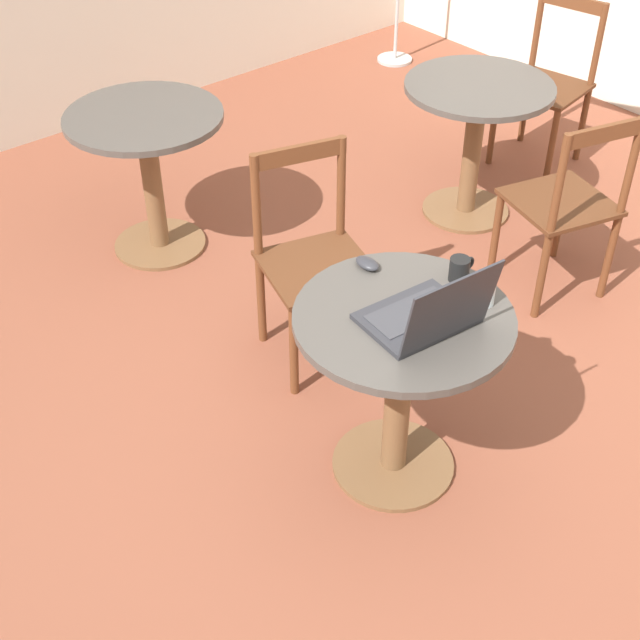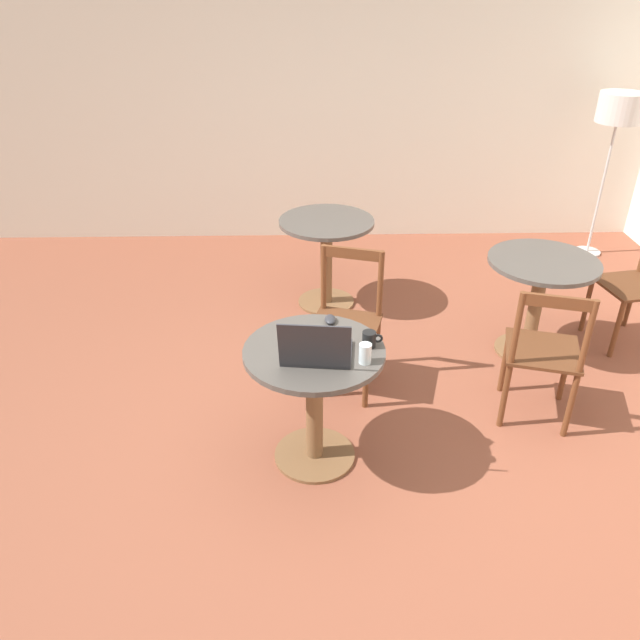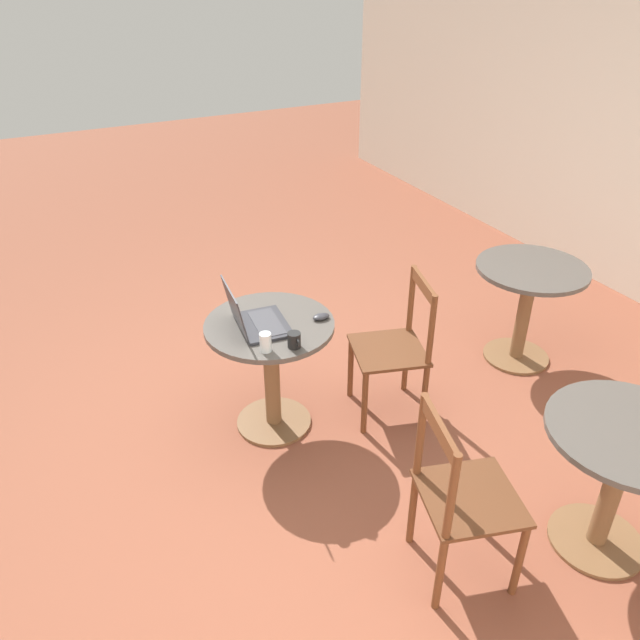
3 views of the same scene
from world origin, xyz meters
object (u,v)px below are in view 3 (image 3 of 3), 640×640
Objects in this scene: chair_near_back at (395,349)px; drinking_glass at (265,342)px; cafe_table_far at (528,294)px; mug at (294,340)px; cafe_table_near at (271,353)px; cafe_table_mid at (621,464)px; laptop at (254,319)px; chair_mid_front at (461,499)px; mouse at (321,317)px.

drinking_glass is (0.04, -0.84, 0.32)m from chair_near_back.
mug is at bearing -84.93° from cafe_table_far.
mug is (0.28, 0.02, 0.25)m from cafe_table_near.
cafe_table_far is 1.97m from drinking_glass.
mug is 0.15m from drinking_glass.
cafe_table_near is 0.38m from drinking_glass.
cafe_table_mid is 0.81× the size of chair_near_back.
laptop is at bearing -84.05° from cafe_table_near.
drinking_glass is at bearing -26.48° from cafe_table_near.
drinking_glass is at bearing -7.86° from laptop.
cafe_table_far is 6.99× the size of drinking_glass.
chair_mid_front is at bearing -51.00° from cafe_table_far.
drinking_glass is at bearing -103.58° from mug.
cafe_table_mid is 1.65m from mug.
chair_mid_front is 1.22m from drinking_glass.
cafe_table_mid is 1.77m from drinking_glass.
cafe_table_far is at bearing 129.00° from chair_mid_front.
chair_near_back is at bearing 73.59° from cafe_table_near.
mouse is 0.96× the size of drinking_glass.
cafe_table_far is at bearing 95.07° from mug.
mouse is 0.43m from drinking_glass.
chair_mid_front is (1.33, 0.33, -0.06)m from cafe_table_near.
chair_mid_front is (1.21, -1.50, -0.06)m from cafe_table_far.
chair_near_back is 0.53m from mouse.
chair_near_back is 1.00× the size of chair_mid_front.
chair_near_back is at bearing 160.90° from chair_mid_front.
mug is at bearing -52.95° from mouse.
cafe_table_mid is at bearing 14.39° from chair_near_back.
cafe_table_near is at bearing -166.18° from chair_mid_front.
chair_mid_front is 8.48× the size of mug.
cafe_table_near is 1.00× the size of cafe_table_far.
mouse reaches higher than cafe_table_near.
cafe_table_mid is at bearing 39.44° from mug.
drinking_glass reaches higher than mug.
chair_mid_front is (-0.21, -0.73, -0.06)m from cafe_table_mid.
mouse is 0.94× the size of mug.
chair_near_back is at bearing -165.61° from cafe_table_mid.
cafe_table_far is at bearing 86.57° from laptop.
laptop is at bearing -162.46° from chair_mid_front.
drinking_glass is (0.24, -0.03, -0.00)m from laptop.
mug is (0.16, -1.80, 0.25)m from cafe_table_far.
chair_mid_front reaches higher than drinking_glass.
chair_near_back is at bearing 92.50° from drinking_glass.
cafe_table_near is 1.87m from cafe_table_mid.
drinking_glass reaches higher than cafe_table_near.
chair_mid_front is at bearing 16.15° from mug.
cafe_table_far is 6.86× the size of mug.
chair_mid_front is 1.28m from mouse.
cafe_table_mid is 6.86× the size of mug.
mouse is (-1.45, -0.78, 0.22)m from cafe_table_mid.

